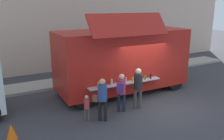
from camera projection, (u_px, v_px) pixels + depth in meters
ground_plane at (154, 104)px, 10.54m from camera, size 60.00×60.00×0.00m
curb_strip at (30, 87)px, 12.44m from camera, size 28.00×1.60×0.15m
food_truck_main at (123, 59)px, 11.69m from camera, size 6.40×3.27×3.89m
traffic_cone_orange at (11, 132)px, 7.72m from camera, size 0.36×0.36×0.55m
trash_bin at (158, 63)px, 15.93m from camera, size 0.60×0.60×1.00m
customer_front_ordering at (138, 85)px, 9.87m from camera, size 0.35×0.35×1.73m
customer_mid_with_backpack at (121, 89)px, 9.53m from camera, size 0.48×0.50×1.59m
customer_rear_waiting at (102, 96)px, 8.79m from camera, size 0.48×0.47×1.65m
child_near_queue at (87, 106)px, 8.88m from camera, size 0.21×0.21×1.01m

